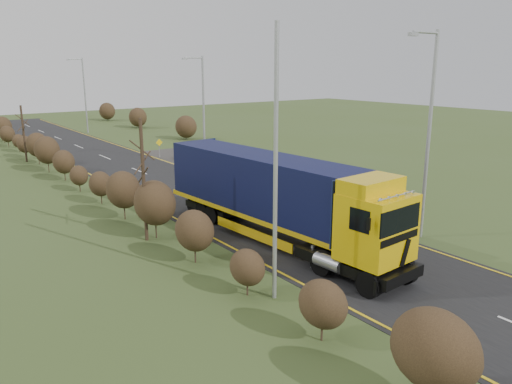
{
  "coord_description": "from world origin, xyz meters",
  "views": [
    {
      "loc": [
        -15.99,
        -18.18,
        8.42
      ],
      "look_at": [
        -1.56,
        1.54,
        2.24
      ],
      "focal_mm": 35.0,
      "sensor_mm": 36.0,
      "label": 1
    }
  ],
  "objects": [
    {
      "name": "car_blue_sedan",
      "position": [
        6.64,
        21.59,
        0.77
      ],
      "size": [
        3.41,
        4.93,
        1.54
      ],
      "primitive_type": "imported",
      "rotation": [
        0.0,
        0.0,
        2.72
      ],
      "color": "#091036",
      "rests_on": "ground"
    },
    {
      "name": "speed_sign",
      "position": [
        4.2,
        9.34,
        1.84
      ],
      "size": [
        0.72,
        0.1,
        2.59
      ],
      "color": "#989B9D",
      "rests_on": "ground"
    },
    {
      "name": "ground",
      "position": [
        0.0,
        0.0,
        0.0
      ],
      "size": [
        160.0,
        160.0,
        0.0
      ],
      "primitive_type": "plane",
      "color": "#3B4D21",
      "rests_on": "ground"
    },
    {
      "name": "left_pole",
      "position": [
        -5.31,
        -4.75,
        4.94
      ],
      "size": [
        0.16,
        0.16,
        9.87
      ],
      "primitive_type": "cylinder",
      "color": "#989B9D",
      "rests_on": "ground"
    },
    {
      "name": "car_red_hatchback",
      "position": [
        6.45,
        20.87,
        0.7
      ],
      "size": [
        3.08,
        4.44,
        1.4
      ],
      "primitive_type": "imported",
      "rotation": [
        0.0,
        0.0,
        3.53
      ],
      "color": "maroon",
      "rests_on": "ground"
    },
    {
      "name": "layby",
      "position": [
        6.5,
        20.0,
        0.01
      ],
      "size": [
        6.0,
        18.0,
        0.02
      ],
      "primitive_type": "cube",
      "color": "#302E2B",
      "rests_on": "ground"
    },
    {
      "name": "hedgerow",
      "position": [
        -6.0,
        7.89,
        1.62
      ],
      "size": [
        2.24,
        102.04,
        6.05
      ],
      "color": "#2F2014",
      "rests_on": "ground"
    },
    {
      "name": "streetlight_mid",
      "position": [
        5.68,
        19.18,
        5.1
      ],
      "size": [
        1.97,
        0.18,
        9.25
      ],
      "color": "#989B9D",
      "rests_on": "ground"
    },
    {
      "name": "streetlight_far",
      "position": [
        4.48,
        47.0,
        5.2
      ],
      "size": [
        2.0,
        0.19,
        9.43
      ],
      "color": "#989B9D",
      "rests_on": "ground"
    },
    {
      "name": "streetlight_near",
      "position": [
        4.8,
        -3.74,
        5.57
      ],
      "size": [
        2.13,
        0.2,
        10.06
      ],
      "color": "#989B9D",
      "rests_on": "ground"
    },
    {
      "name": "lane_markings",
      "position": [
        0.0,
        9.69,
        0.03
      ],
      "size": [
        7.52,
        116.0,
        0.01
      ],
      "color": "yellow",
      "rests_on": "road"
    },
    {
      "name": "warning_board",
      "position": [
        4.2,
        24.89,
        1.06
      ],
      "size": [
        0.67,
        0.11,
        1.76
      ],
      "color": "#989B9D",
      "rests_on": "ground"
    },
    {
      "name": "road",
      "position": [
        0.0,
        10.0,
        0.01
      ],
      "size": [
        8.0,
        120.0,
        0.02
      ],
      "primitive_type": "cube",
      "color": "black",
      "rests_on": "ground"
    },
    {
      "name": "lorry",
      "position": [
        -1.4,
        0.13,
        2.42
      ],
      "size": [
        3.42,
        15.47,
        4.27
      ],
      "rotation": [
        0.0,
        0.0,
        0.07
      ],
      "color": "black",
      "rests_on": "ground"
    }
  ]
}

